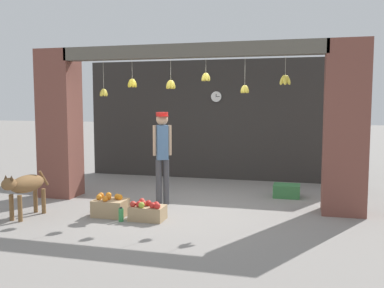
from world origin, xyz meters
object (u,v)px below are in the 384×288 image
Objects in this scene: dog at (25,186)px; shopkeeper at (162,150)px; wall_clock at (216,97)px; fruit_crate_apples at (147,212)px; water_bottle at (121,215)px; fruit_crate_oranges at (110,207)px; produce_box_green at (287,191)px.

dog is 0.61× the size of shopkeeper.
dog is at bearing -118.29° from wall_clock.
shopkeeper is 6.32× the size of wall_clock.
water_bottle is (-0.38, -0.18, -0.03)m from fruit_crate_apples.
fruit_crate_oranges is at bearing 115.46° from dog.
shopkeeper is (1.86, 1.43, 0.48)m from dog.
wall_clock is (1.00, 3.79, 1.85)m from fruit_crate_oranges.
dog is 2.40m from shopkeeper.
water_bottle is 4.53m from wall_clock.
fruit_crate_apples is (0.69, -0.07, -0.02)m from fruit_crate_oranges.
shopkeeper is at bearing -98.51° from wall_clock.
dog is at bearing -169.29° from fruit_crate_apples.
dog reaches higher than fruit_crate_oranges.
dog is at bearing -160.81° from fruit_crate_oranges.
produce_box_green is (4.05, 2.63, -0.40)m from dog.
fruit_crate_oranges reaches higher than produce_box_green.
wall_clock reaches higher than dog.
shopkeeper is at bearing 133.80° from dog.
shopkeeper is 3.01m from wall_clock.
shopkeeper is 1.43m from fruit_crate_oranges.
shopkeeper is at bearing 95.70° from fruit_crate_apples.
dog is 4.84m from produce_box_green.
produce_box_green is at bearing 47.31° from fruit_crate_apples.
fruit_crate_apples is 2.35× the size of water_bottle.
fruit_crate_oranges is (1.28, 0.45, -0.37)m from dog.
dog is at bearing 9.33° from shopkeeper.
fruit_crate_apples is 1.05× the size of produce_box_green.
shopkeeper reaches higher than fruit_crate_apples.
produce_box_green is at bearing -179.52° from shopkeeper.
fruit_crate_oranges is 0.41m from water_bottle.
wall_clock is at bearing 157.97° from dog.
produce_box_green is 3.46m from water_bottle.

